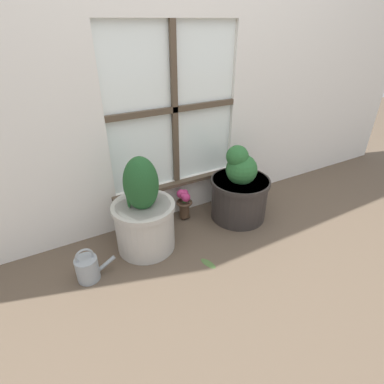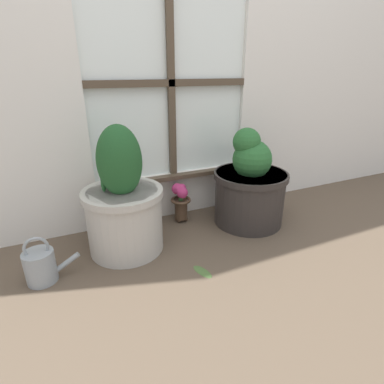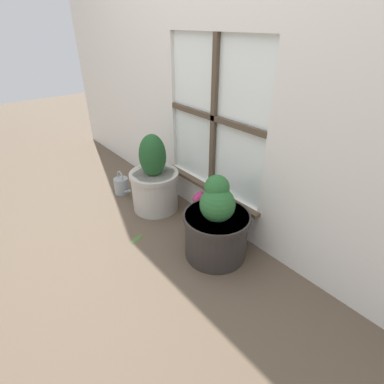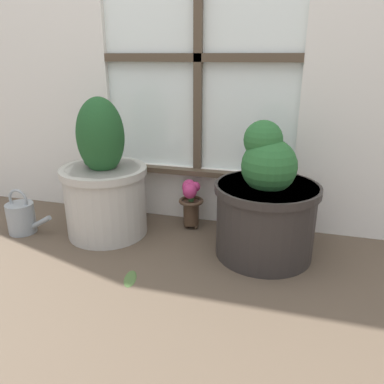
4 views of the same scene
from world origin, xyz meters
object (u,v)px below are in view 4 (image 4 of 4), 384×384
object	(u,v)px
potted_plant_right	(266,205)
watering_can	(22,217)
flower_vase	(191,199)
potted_plant_left	(104,184)

from	to	relation	value
potted_plant_right	watering_can	xyz separation A→B (m)	(-1.07, -0.10, -0.14)
potted_plant_right	flower_vase	world-z (taller)	potted_plant_right
watering_can	potted_plant_left	bearing A→B (deg)	15.18
potted_plant_left	potted_plant_right	xyz separation A→B (m)	(0.70, -0.01, -0.02)
potted_plant_left	potted_plant_right	bearing A→B (deg)	-0.50
potted_plant_left	potted_plant_right	size ratio (longest dim) A/B	1.12
potted_plant_left	watering_can	xyz separation A→B (m)	(-0.38, -0.10, -0.16)
potted_plant_left	watering_can	distance (m)	0.42
potted_plant_left	flower_vase	xyz separation A→B (m)	(0.35, 0.15, -0.09)
potted_plant_left	flower_vase	world-z (taller)	potted_plant_left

